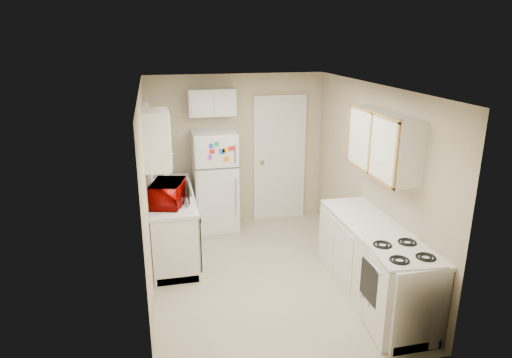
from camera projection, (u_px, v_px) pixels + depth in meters
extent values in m
plane|color=beige|center=(264.00, 275.00, 5.89)|extent=(3.80, 3.80, 0.00)
plane|color=white|center=(266.00, 87.00, 5.16)|extent=(3.80, 3.80, 0.00)
plane|color=tan|center=(147.00, 196.00, 5.23)|extent=(3.80, 3.80, 0.00)
plane|color=tan|center=(371.00, 180.00, 5.82)|extent=(3.80, 3.80, 0.00)
plane|color=tan|center=(237.00, 150.00, 7.29)|extent=(2.80, 2.80, 0.00)
plane|color=tan|center=(320.00, 259.00, 3.76)|extent=(2.80, 2.80, 0.00)
cube|color=silver|center=(173.00, 223.00, 6.36)|extent=(0.60, 1.80, 0.90)
cube|color=black|center=(198.00, 237.00, 5.85)|extent=(0.03, 0.58, 0.72)
cube|color=gray|center=(171.00, 192.00, 6.38)|extent=(0.54, 0.74, 0.16)
imported|color=#910501|center=(168.00, 194.00, 5.76)|extent=(0.61, 0.44, 0.37)
imported|color=silver|center=(165.00, 173.00, 6.76)|extent=(0.11, 0.11, 0.20)
cube|color=silver|center=(148.00, 142.00, 6.10)|extent=(0.10, 0.98, 1.08)
cube|color=silver|center=(156.00, 140.00, 5.29)|extent=(0.30, 0.45, 0.70)
cube|color=silver|center=(215.00, 181.00, 7.06)|extent=(0.65, 0.64, 1.59)
cube|color=silver|center=(212.00, 102.00, 6.83)|extent=(0.70, 0.30, 0.40)
cube|color=silver|center=(279.00, 159.00, 7.46)|extent=(0.86, 0.06, 2.08)
cube|color=silver|center=(374.00, 264.00, 5.24)|extent=(0.60, 2.00, 0.90)
cube|color=silver|center=(399.00, 293.00, 4.67)|extent=(0.66, 0.78, 0.88)
cube|color=silver|center=(383.00, 143.00, 5.14)|extent=(0.30, 1.20, 0.70)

